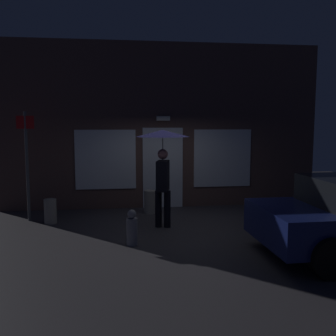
{
  "coord_description": "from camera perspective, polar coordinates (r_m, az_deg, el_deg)",
  "views": [
    {
      "loc": [
        -1.18,
        -8.09,
        2.32
      ],
      "look_at": [
        -0.12,
        0.16,
        1.34
      ],
      "focal_mm": 40.49,
      "sensor_mm": 36.0,
      "label": 1
    }
  ],
  "objects": [
    {
      "name": "fire_hydrant",
      "position": [
        7.34,
        -5.45,
        -9.08
      ],
      "size": [
        0.21,
        0.21,
        0.69
      ],
      "color": "gray",
      "rests_on": "ground"
    },
    {
      "name": "sidewalk_bollard_2",
      "position": [
        9.27,
        -17.3,
        -6.24
      ],
      "size": [
        0.28,
        0.28,
        0.57
      ],
      "primitive_type": "cylinder",
      "color": "#9E998E",
      "rests_on": "ground"
    },
    {
      "name": "person_with_umbrella",
      "position": [
        8.33,
        -0.8,
        2.4
      ],
      "size": [
        1.17,
        1.17,
        2.18
      ],
      "rotation": [
        0.0,
        0.0,
        1.3
      ],
      "color": "black",
      "rests_on": "ground"
    },
    {
      "name": "sidewalk_bollard",
      "position": [
        9.84,
        -2.75,
        -5.12
      ],
      "size": [
        0.3,
        0.3,
        0.59
      ],
      "primitive_type": "cylinder",
      "color": "#9E998E",
      "rests_on": "ground"
    },
    {
      "name": "street_sign_post",
      "position": [
        9.53,
        -20.48,
        1.16
      ],
      "size": [
        0.4,
        0.07,
        2.59
      ],
      "color": "#595B60",
      "rests_on": "ground"
    },
    {
      "name": "ground_plane",
      "position": [
        8.5,
        0.93,
        -9.1
      ],
      "size": [
        18.0,
        18.0,
        0.0
      ],
      "primitive_type": "plane",
      "color": "#38353A"
    },
    {
      "name": "building_facade",
      "position": [
        10.5,
        -0.9,
        6.2
      ],
      "size": [
        8.77,
        0.48,
        4.49
      ],
      "color": "brown",
      "rests_on": "ground"
    }
  ]
}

